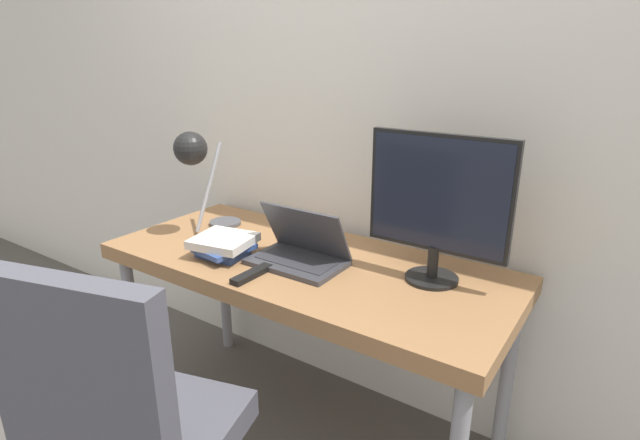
# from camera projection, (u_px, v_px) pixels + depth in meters

# --- Properties ---
(wall_back) EXTENTS (8.00, 0.05, 2.60)m
(wall_back) POSITION_uv_depth(u_px,v_px,m) (361.00, 103.00, 1.98)
(wall_back) COLOR silver
(wall_back) RESTS_ON ground_plane
(desk) EXTENTS (1.53, 0.66, 0.77)m
(desk) POSITION_uv_depth(u_px,v_px,m) (304.00, 276.00, 1.86)
(desk) COLOR #996B42
(desk) RESTS_ON ground_plane
(laptop) EXTENTS (0.34, 0.22, 0.21)m
(laptop) POSITION_uv_depth(u_px,v_px,m) (300.00, 252.00, 1.79)
(laptop) COLOR #38383D
(laptop) RESTS_ON desk
(monitor) EXTENTS (0.47, 0.18, 0.49)m
(monitor) POSITION_uv_depth(u_px,v_px,m) (438.00, 202.00, 1.59)
(monitor) COLOR black
(monitor) RESTS_ON desk
(desk_lamp) EXTENTS (0.14, 0.30, 0.43)m
(desk_lamp) POSITION_uv_depth(u_px,v_px,m) (195.00, 159.00, 2.00)
(desk_lamp) COLOR #4C4C51
(desk_lamp) RESTS_ON desk
(office_chair) EXTENTS (0.61, 0.57, 1.03)m
(office_chair) POSITION_uv_depth(u_px,v_px,m) (120.00, 418.00, 1.32)
(office_chair) COLOR black
(office_chair) RESTS_ON ground_plane
(book_stack) EXTENTS (0.24, 0.23, 0.07)m
(book_stack) POSITION_uv_depth(u_px,v_px,m) (224.00, 245.00, 1.86)
(book_stack) COLOR #334C8C
(book_stack) RESTS_ON desk
(tv_remote) EXTENTS (0.04, 0.17, 0.02)m
(tv_remote) POSITION_uv_depth(u_px,v_px,m) (252.00, 274.00, 1.69)
(tv_remote) COLOR black
(tv_remote) RESTS_ON desk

